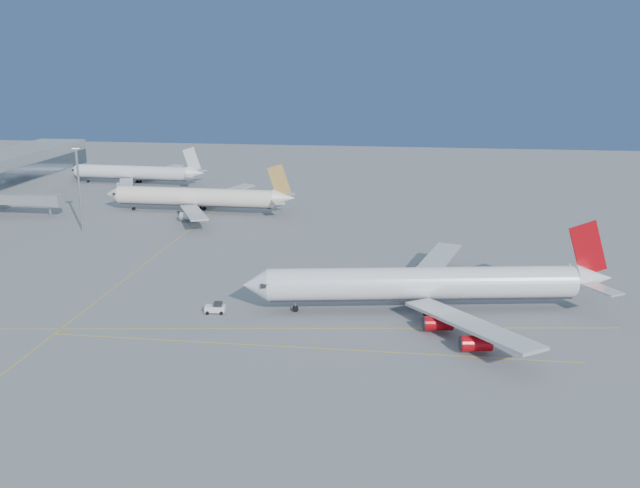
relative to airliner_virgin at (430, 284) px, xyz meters
The scene contains 8 objects.
ground 26.90m from the airliner_virgin, 164.56° to the right, with size 500.00×500.00×0.00m, color slate.
jet_bridge 135.17m from the airliner_virgin, 151.27° to the left, with size 23.60×3.60×6.90m.
taxiway_lines 40.49m from the airliner_virgin, behind, with size 118.86×140.00×0.02m.
airliner_virgin is the anchor object (origin of this frame).
airliner_etihad 103.60m from the airliner_virgin, 131.76° to the left, with size 60.22×55.74×15.74m.
airliner_third 161.49m from the airliner_virgin, 131.52° to the left, with size 54.38×50.09×14.59m.
pushback_tug 40.95m from the airliner_virgin, behind, with size 3.98×2.68×2.13m.
light_mast 106.73m from the airliner_virgin, 152.04° to the left, with size 2.04×2.04×23.58m.
Camera 1 is at (22.01, -123.34, 47.97)m, focal length 40.00 mm.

